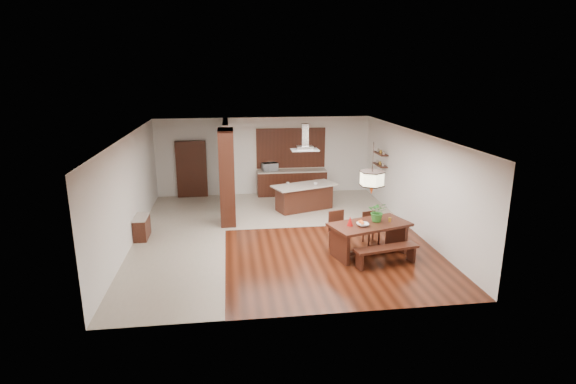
{
  "coord_description": "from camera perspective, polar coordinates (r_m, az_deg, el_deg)",
  "views": [
    {
      "loc": [
        -1.32,
        -12.11,
        4.55
      ],
      "look_at": [
        0.3,
        0.0,
        1.25
      ],
      "focal_mm": 28.0,
      "sensor_mm": 36.0,
      "label": 1
    }
  ],
  "objects": [
    {
      "name": "fruit_bowl",
      "position": [
        11.3,
        9.46,
        -4.1
      ],
      "size": [
        0.31,
        0.31,
        0.07
      ],
      "primitive_type": "imported",
      "rotation": [
        0.0,
        0.0,
        -0.05
      ],
      "color": "#BEB5A6",
      "rests_on": "dining_table"
    },
    {
      "name": "dining_table",
      "position": [
        11.61,
        10.29,
        -4.97
      ],
      "size": [
        2.21,
        1.55,
        0.83
      ],
      "rotation": [
        0.0,
        0.0,
        0.3
      ],
      "color": "black",
      "rests_on": "ground"
    },
    {
      "name": "foliage_plant",
      "position": [
        11.63,
        11.32,
        -2.46
      ],
      "size": [
        0.59,
        0.55,
        0.53
      ],
      "primitive_type": "imported",
      "rotation": [
        0.0,
        0.0,
        -0.36
      ],
      "color": "#2F7B29",
      "rests_on": "dining_table"
    },
    {
      "name": "hallway_console",
      "position": [
        13.25,
        -18.07,
        -4.3
      ],
      "size": [
        0.37,
        0.88,
        0.63
      ],
      "primitive_type": "cube",
      "color": "black",
      "rests_on": "ground"
    },
    {
      "name": "range_hood",
      "position": [
        14.71,
        2.15,
        6.96
      ],
      "size": [
        0.9,
        0.55,
        0.87
      ],
      "primitive_type": null,
      "color": "silver",
      "rests_on": "room_shell"
    },
    {
      "name": "kitchen_island",
      "position": [
        15.13,
        2.07,
        -0.62
      ],
      "size": [
        2.31,
        1.59,
        0.88
      ],
      "rotation": [
        0.0,
        0.0,
        0.35
      ],
      "color": "black",
      "rests_on": "ground"
    },
    {
      "name": "shelf_lower",
      "position": [
        15.91,
        11.6,
        3.39
      ],
      "size": [
        0.26,
        0.9,
        0.04
      ],
      "primitive_type": "cube",
      "color": "black",
      "rests_on": "room_shell"
    },
    {
      "name": "hallway_doorway",
      "position": [
        16.93,
        -12.14,
        2.85
      ],
      "size": [
        1.1,
        0.2,
        2.1
      ],
      "primitive_type": "cube",
      "color": "black",
      "rests_on": "ground"
    },
    {
      "name": "dining_chair_right",
      "position": [
        12.41,
        10.52,
        -4.53
      ],
      "size": [
        0.45,
        0.45,
        0.86
      ],
      "primitive_type": null,
      "rotation": [
        0.0,
        0.0,
        0.21
      ],
      "color": "black",
      "rests_on": "ground"
    },
    {
      "name": "microwave",
      "position": [
        16.71,
        -2.33,
        3.2
      ],
      "size": [
        0.63,
        0.52,
        0.3
      ],
      "primitive_type": "imported",
      "rotation": [
        0.0,
        0.0,
        0.3
      ],
      "color": "silver",
      "rests_on": "rear_counter"
    },
    {
      "name": "room_shell",
      "position": [
        12.43,
        -1.37,
        3.57
      ],
      "size": [
        9.0,
        9.04,
        2.92
      ],
      "color": "#341309",
      "rests_on": "ground"
    },
    {
      "name": "tile_hallway",
      "position": [
        13.01,
        -13.5,
        -5.76
      ],
      "size": [
        2.5,
        9.0,
        0.01
      ],
      "primitive_type": "cube",
      "color": "#B2A694",
      "rests_on": "ground"
    },
    {
      "name": "rear_counter",
      "position": [
        16.97,
        0.47,
        1.23
      ],
      "size": [
        2.6,
        0.62,
        0.95
      ],
      "color": "black",
      "rests_on": "ground"
    },
    {
      "name": "partition_stub",
      "position": [
        15.72,
        -7.77,
        3.6
      ],
      "size": [
        0.18,
        2.4,
        2.9
      ],
      "primitive_type": "cube",
      "color": "silver",
      "rests_on": "ground"
    },
    {
      "name": "tile_kitchen",
      "position": [
        15.51,
        2.26,
        -1.93
      ],
      "size": [
        5.5,
        4.0,
        0.01
      ],
      "primitive_type": "cube",
      "color": "#B2A694",
      "rests_on": "ground"
    },
    {
      "name": "gold_ornament",
      "position": [
        11.75,
        12.79,
        -3.44
      ],
      "size": [
        0.08,
        0.08,
        0.11
      ],
      "primitive_type": "cylinder",
      "rotation": [
        0.0,
        0.0,
        -0.03
      ],
      "color": "gold",
      "rests_on": "dining_table"
    },
    {
      "name": "dining_bench",
      "position": [
        11.21,
        12.34,
        -7.93
      ],
      "size": [
        1.67,
        0.67,
        0.46
      ],
      "primitive_type": null,
      "rotation": [
        0.0,
        0.0,
        0.2
      ],
      "color": "black",
      "rests_on": "ground"
    },
    {
      "name": "pendant_lantern",
      "position": [
        11.16,
        10.68,
        2.93
      ],
      "size": [
        0.64,
        0.64,
        1.31
      ],
      "primitive_type": null,
      "color": "#FCF6C1",
      "rests_on": "room_shell"
    },
    {
      "name": "partition_pier",
      "position": [
        13.67,
        -7.76,
        1.87
      ],
      "size": [
        0.45,
        1.0,
        2.9
      ],
      "primitive_type": "cube",
      "color": "black",
      "rests_on": "ground"
    },
    {
      "name": "dining_chair_left",
      "position": [
        11.86,
        6.58,
        -4.94
      ],
      "size": [
        0.55,
        0.55,
        1.01
      ],
      "primitive_type": null,
      "rotation": [
        0.0,
        0.0,
        0.28
      ],
      "color": "black",
      "rests_on": "ground"
    },
    {
      "name": "soffit_band",
      "position": [
        12.29,
        -1.4,
        7.33
      ],
      "size": [
        8.0,
        9.0,
        0.02
      ],
      "primitive_type": "cube",
      "color": "#381B0E",
      "rests_on": "room_shell"
    },
    {
      "name": "shelf_upper",
      "position": [
        15.84,
        11.68,
        4.81
      ],
      "size": [
        0.26,
        0.9,
        0.04
      ],
      "primitive_type": "cube",
      "color": "black",
      "rests_on": "room_shell"
    },
    {
      "name": "napkin_cone",
      "position": [
        11.25,
        7.88,
        -3.69
      ],
      "size": [
        0.16,
        0.16,
        0.24
      ],
      "primitive_type": "cone",
      "rotation": [
        0.0,
        0.0,
        0.07
      ],
      "color": "#A80D0C",
      "rests_on": "dining_table"
    },
    {
      "name": "island_cup",
      "position": [
        14.96,
        3.53,
        1.05
      ],
      "size": [
        0.13,
        0.13,
        0.09
      ],
      "primitive_type": "imported",
      "rotation": [
        0.0,
        0.0,
        -0.14
      ],
      "color": "silver",
      "rests_on": "kitchen_island"
    },
    {
      "name": "kitchen_window",
      "position": [
        16.96,
        0.35,
        5.62
      ],
      "size": [
        2.6,
        0.08,
        1.5
      ],
      "primitive_type": "cube",
      "color": "#A16130",
      "rests_on": "room_shell"
    }
  ]
}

